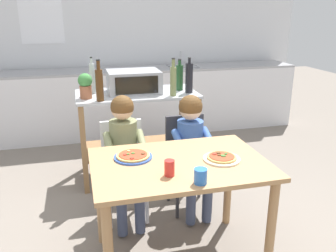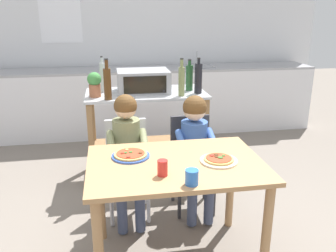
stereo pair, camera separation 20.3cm
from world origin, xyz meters
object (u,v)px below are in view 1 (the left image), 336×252
(dining_table, at_px, (179,178))
(child_in_olive_shirt, at_px, (125,147))
(pizza_plate_blue_rimmed, at_px, (133,156))
(dining_chair_right, at_px, (187,155))
(drinking_cup_blue, at_px, (201,176))
(toaster_oven, at_px, (134,82))
(kitchen_island_cart, at_px, (138,120))
(dining_chair_left, at_px, (124,163))
(pizza_plate_cream, at_px, (222,158))
(bottle_tall_green_wine, at_px, (99,84))
(bottle_clear_vinegar, at_px, (189,78))
(child_in_blue_striped_shirt, at_px, (192,140))
(drinking_cup_red, at_px, (169,168))
(bottle_squat_spirits, at_px, (173,80))
(bottle_brown_beer, at_px, (92,78))
(bottle_slim_sauce, at_px, (179,77))
(potted_herb_plant, at_px, (85,85))

(dining_table, height_order, child_in_olive_shirt, child_in_olive_shirt)
(pizza_plate_blue_rimmed, bearing_deg, dining_chair_right, 44.85)
(dining_chair_right, distance_m, drinking_cup_blue, 1.09)
(toaster_oven, bearing_deg, kitchen_island_cart, -42.76)
(dining_table, relative_size, drinking_cup_blue, 12.72)
(dining_chair_left, bearing_deg, pizza_plate_cream, -52.11)
(bottle_tall_green_wine, bearing_deg, child_in_olive_shirt, -77.75)
(toaster_oven, xyz_separation_m, dining_chair_left, (-0.22, -0.75, -0.53))
(drinking_cup_blue, bearing_deg, bottle_clear_vinegar, 74.63)
(bottle_clear_vinegar, relative_size, pizza_plate_blue_rimmed, 1.37)
(child_in_blue_striped_shirt, xyz_separation_m, pizza_plate_blue_rimmed, (-0.56, -0.44, 0.10))
(kitchen_island_cart, relative_size, toaster_oven, 2.33)
(child_in_blue_striped_shirt, distance_m, drinking_cup_red, 0.86)
(child_in_blue_striped_shirt, relative_size, drinking_cup_red, 10.35)
(bottle_squat_spirits, distance_m, pizza_plate_blue_rimmed, 1.24)
(dining_chair_right, relative_size, pizza_plate_cream, 3.30)
(bottle_brown_beer, bearing_deg, drinking_cup_red, -78.30)
(bottle_slim_sauce, height_order, potted_herb_plant, bottle_slim_sauce)
(bottle_brown_beer, distance_m, pizza_plate_cream, 1.72)
(child_in_olive_shirt, height_order, drinking_cup_red, child_in_olive_shirt)
(drinking_cup_blue, bearing_deg, child_in_olive_shirt, 109.64)
(bottle_squat_spirits, height_order, bottle_tall_green_wine, bottle_tall_green_wine)
(potted_herb_plant, relative_size, child_in_olive_shirt, 0.23)
(child_in_olive_shirt, bearing_deg, toaster_oven, 75.56)
(bottle_clear_vinegar, distance_m, drinking_cup_red, 1.59)
(pizza_plate_blue_rimmed, relative_size, drinking_cup_red, 2.61)
(bottle_squat_spirits, height_order, pizza_plate_blue_rimmed, bottle_squat_spirits)
(toaster_oven, height_order, child_in_blue_striped_shirt, toaster_oven)
(child_in_blue_striped_shirt, relative_size, pizza_plate_blue_rimmed, 3.96)
(potted_herb_plant, relative_size, dining_chair_right, 0.29)
(bottle_squat_spirits, bearing_deg, dining_chair_right, -90.73)
(bottle_tall_green_wine, relative_size, drinking_cup_blue, 4.20)
(kitchen_island_cart, bearing_deg, drinking_cup_red, -92.81)
(kitchen_island_cart, xyz_separation_m, pizza_plate_cream, (0.32, -1.45, 0.15))
(child_in_olive_shirt, relative_size, pizza_plate_cream, 4.27)
(drinking_cup_blue, bearing_deg, bottle_slim_sauce, 77.64)
(child_in_blue_striped_shirt, bearing_deg, dining_chair_left, 169.27)
(kitchen_island_cart, relative_size, dining_chair_right, 1.48)
(toaster_oven, bearing_deg, dining_chair_left, -106.64)
(kitchen_island_cart, bearing_deg, child_in_olive_shirt, -106.24)
(dining_table, height_order, drinking_cup_blue, drinking_cup_blue)
(bottle_brown_beer, xyz_separation_m, drinking_cup_blue, (0.49, -1.81, -0.26))
(dining_table, xyz_separation_m, drinking_cup_red, (-0.11, -0.18, 0.17))
(bottle_brown_beer, height_order, dining_table, bottle_brown_beer)
(child_in_olive_shirt, bearing_deg, drinking_cup_blue, -70.36)
(dining_chair_right, bearing_deg, bottle_squat_spirits, 89.27)
(dining_chair_left, height_order, child_in_olive_shirt, child_in_olive_shirt)
(kitchen_island_cart, height_order, child_in_olive_shirt, child_in_olive_shirt)
(kitchen_island_cart, distance_m, bottle_clear_vinegar, 0.69)
(bottle_tall_green_wine, relative_size, pizza_plate_cream, 1.54)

